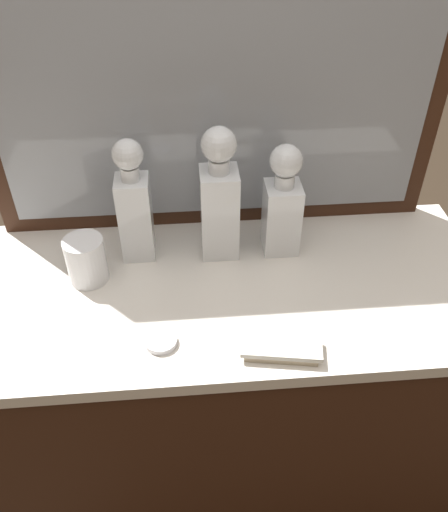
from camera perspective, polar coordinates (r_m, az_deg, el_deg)
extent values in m
plane|color=#2D2319|center=(1.89, 0.00, -23.69)|extent=(6.00, 6.00, 0.00)
cube|color=#381E11|center=(1.51, 0.00, -16.21)|extent=(1.13, 0.50, 0.88)
cube|color=silver|center=(1.16, 0.00, -3.58)|extent=(1.16, 0.52, 0.03)
cube|color=#381E11|center=(1.15, -1.09, 19.95)|extent=(1.02, 0.03, 0.78)
cube|color=gray|center=(1.14, -1.04, 19.70)|extent=(0.94, 0.01, 0.70)
cube|color=white|center=(1.20, 6.14, 4.06)|extent=(0.08, 0.08, 0.17)
cube|color=brown|center=(1.21, 6.08, 3.35)|extent=(0.07, 0.07, 0.13)
cylinder|color=white|center=(1.15, 6.48, 8.05)|extent=(0.04, 0.04, 0.03)
sphere|color=white|center=(1.13, 6.66, 10.07)|extent=(0.07, 0.07, 0.07)
cube|color=white|center=(1.18, -0.48, 4.60)|extent=(0.08, 0.08, 0.21)
cube|color=brown|center=(1.19, -0.48, 3.35)|extent=(0.07, 0.07, 0.14)
cylinder|color=white|center=(1.11, -0.52, 9.64)|extent=(0.05, 0.05, 0.03)
sphere|color=white|center=(1.09, -0.53, 11.83)|extent=(0.07, 0.07, 0.07)
cube|color=white|center=(1.19, -9.40, 4.01)|extent=(0.07, 0.07, 0.20)
cube|color=brown|center=(1.20, -9.29, 3.16)|extent=(0.06, 0.06, 0.15)
cylinder|color=white|center=(1.13, -10.02, 8.70)|extent=(0.04, 0.04, 0.03)
sphere|color=white|center=(1.10, -10.27, 10.64)|extent=(0.06, 0.06, 0.06)
cylinder|color=white|center=(1.17, -14.51, -0.41)|extent=(0.08, 0.08, 0.10)
cylinder|color=silver|center=(1.20, -14.16, -2.08)|extent=(0.08, 0.08, 0.01)
cube|color=#B7A88C|center=(1.02, 6.12, -9.98)|extent=(0.14, 0.08, 0.01)
cube|color=beige|center=(1.01, 6.16, -9.54)|extent=(0.16, 0.09, 0.01)
cylinder|color=silver|center=(1.04, -6.74, -9.05)|extent=(0.06, 0.06, 0.01)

